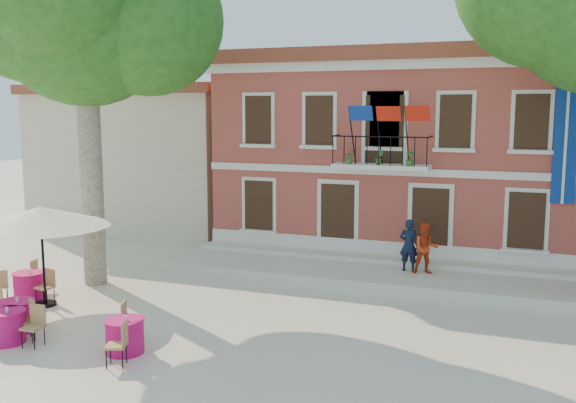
# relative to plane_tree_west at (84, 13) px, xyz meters

# --- Properties ---
(ground) EXTENTS (90.00, 90.00, 0.00)m
(ground) POSITION_rel_plane_tree_west_xyz_m (5.89, -0.71, -8.19)
(ground) COLOR beige
(ground) RESTS_ON ground
(main_building) EXTENTS (13.50, 9.59, 7.50)m
(main_building) POSITION_rel_plane_tree_west_xyz_m (7.89, 9.28, -4.41)
(main_building) COLOR #A5443B
(main_building) RESTS_ON ground
(neighbor_west) EXTENTS (9.40, 9.40, 6.40)m
(neighbor_west) POSITION_rel_plane_tree_west_xyz_m (-3.61, 10.29, -4.98)
(neighbor_west) COLOR beige
(neighbor_west) RESTS_ON ground
(terrace) EXTENTS (14.00, 3.40, 0.30)m
(terrace) POSITION_rel_plane_tree_west_xyz_m (7.89, 3.69, -8.04)
(terrace) COLOR silver
(terrace) RESTS_ON ground
(plane_tree_west) EXTENTS (5.65, 5.65, 11.11)m
(plane_tree_west) POSITION_rel_plane_tree_west_xyz_m (0.00, 0.00, 0.00)
(plane_tree_west) COLOR #A59E84
(plane_tree_west) RESTS_ON ground
(patio_umbrella) EXTENTS (3.72, 3.72, 2.77)m
(patio_umbrella) POSITION_rel_plane_tree_west_xyz_m (0.13, -2.39, -5.71)
(patio_umbrella) COLOR black
(patio_umbrella) RESTS_ON ground
(pedestrian_navy) EXTENTS (0.64, 0.45, 1.67)m
(pedestrian_navy) POSITION_rel_plane_tree_west_xyz_m (9.06, 3.81, -7.06)
(pedestrian_navy) COLOR black
(pedestrian_navy) RESTS_ON terrace
(pedestrian_orange) EXTENTS (0.94, 0.83, 1.62)m
(pedestrian_orange) POSITION_rel_plane_tree_west_xyz_m (9.61, 3.66, -7.09)
(pedestrian_orange) COLOR red
(pedestrian_orange) RESTS_ON terrace
(cafe_table_0) EXTENTS (1.84, 1.40, 0.95)m
(cafe_table_0) POSITION_rel_plane_tree_west_xyz_m (0.97, -4.32, -7.77)
(cafe_table_0) COLOR #D91484
(cafe_table_0) RESTS_ON ground
(cafe_table_1) EXTENTS (1.08, 1.94, 0.95)m
(cafe_table_1) POSITION_rel_plane_tree_west_xyz_m (4.26, -4.55, -7.77)
(cafe_table_1) COLOR #D91484
(cafe_table_1) RESTS_ON ground
(cafe_table_2) EXTENTS (1.94, 0.90, 0.95)m
(cafe_table_2) POSITION_rel_plane_tree_west_xyz_m (1.33, -5.02, -7.77)
(cafe_table_2) COLOR #D91484
(cafe_table_2) RESTS_ON ground
(cafe_table_3) EXTENTS (1.80, 1.82, 0.95)m
(cafe_table_3) POSITION_rel_plane_tree_west_xyz_m (-0.75, -2.04, -7.77)
(cafe_table_3) COLOR #D91484
(cafe_table_3) RESTS_ON ground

